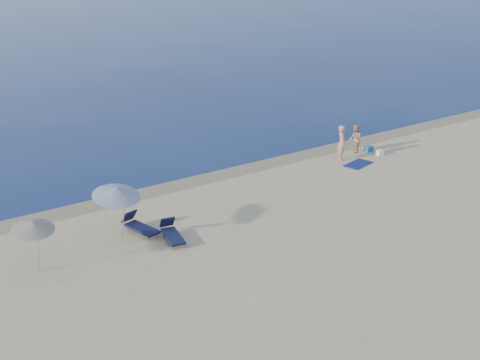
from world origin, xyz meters
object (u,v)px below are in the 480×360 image
blue_cooler (369,149)px  person_right (355,139)px  person_left (342,143)px  umbrella_near (116,192)px

blue_cooler → person_right: bearing=160.7°
person_right → blue_cooler: person_right is taller
person_left → umbrella_near: bearing=134.5°
person_right → blue_cooler: size_ratio=3.65×
person_left → umbrella_near: (-14.26, -2.24, 1.11)m
person_right → person_left: bearing=-34.8°
person_left → person_right: 1.66m
person_left → blue_cooler: bearing=-51.2°
person_left → blue_cooler: 2.52m
person_right → umbrella_near: (-15.83, -2.75, 1.27)m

